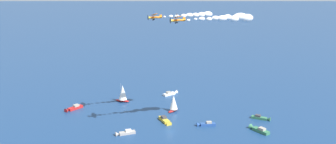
% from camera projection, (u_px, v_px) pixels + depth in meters
% --- Properties ---
extents(ground_plane, '(2000.00, 2000.00, 0.00)m').
position_uv_depth(ground_plane, '(170.00, 132.00, 182.09)').
color(ground_plane, navy).
extents(motorboat_near_centre, '(3.57, 10.25, 2.92)m').
position_uv_depth(motorboat_near_centre, '(171.00, 93.00, 236.83)').
color(motorboat_near_centre, white).
rests_on(motorboat_near_centre, ground_plane).
extents(sailboat_far_port, '(8.54, 7.20, 11.32)m').
position_uv_depth(sailboat_far_port, '(123.00, 93.00, 222.73)').
color(sailboat_far_port, '#B21E1E').
rests_on(sailboat_far_port, ground_plane).
extents(motorboat_far_stbd, '(9.58, 7.15, 2.81)m').
position_uv_depth(motorboat_far_stbd, '(262.00, 118.00, 196.98)').
color(motorboat_far_stbd, '#33704C').
rests_on(motorboat_far_stbd, ground_plane).
extents(motorboat_inshore, '(4.41, 9.71, 2.73)m').
position_uv_depth(motorboat_inshore, '(125.00, 133.00, 178.75)').
color(motorboat_inshore, '#9E9993').
rests_on(motorboat_inshore, ground_plane).
extents(motorboat_offshore, '(11.30, 4.64, 3.19)m').
position_uv_depth(motorboat_offshore, '(165.00, 121.00, 193.31)').
color(motorboat_offshore, gold).
rests_on(motorboat_offshore, ground_plane).
extents(motorboat_trailing, '(5.97, 11.13, 3.13)m').
position_uv_depth(motorboat_trailing, '(73.00, 108.00, 210.69)').
color(motorboat_trailing, '#B21E1E').
rests_on(motorboat_trailing, ground_plane).
extents(motorboat_mid_cluster, '(11.06, 3.62, 3.16)m').
position_uv_depth(motorboat_mid_cluster, '(258.00, 129.00, 182.40)').
color(motorboat_mid_cluster, '#33704C').
rests_on(motorboat_mid_cluster, ground_plane).
extents(motorboat_outer_ring_a, '(6.32, 9.32, 2.68)m').
position_uv_depth(motorboat_outer_ring_a, '(205.00, 124.00, 189.07)').
color(motorboat_outer_ring_a, '#23478C').
rests_on(motorboat_outer_ring_a, ground_plane).
extents(sailboat_outer_ring_b, '(5.52, 8.20, 10.20)m').
position_uv_depth(sailboat_outer_ring_b, '(174.00, 103.00, 207.49)').
color(sailboat_outer_ring_b, '#B21E1E').
rests_on(sailboat_outer_ring_b, ground_plane).
extents(biplane_lead, '(7.50, 7.07, 3.68)m').
position_uv_depth(biplane_lead, '(177.00, 20.00, 158.96)').
color(biplane_lead, orange).
extents(wingwalker_lead, '(1.46, 0.45, 1.53)m').
position_uv_depth(wingwalker_lead, '(177.00, 15.00, 158.83)').
color(wingwalker_lead, black).
extents(smoke_trail_lead, '(10.59, 31.87, 5.07)m').
position_uv_depth(smoke_trail_lead, '(235.00, 18.00, 167.64)').
color(smoke_trail_lead, white).
extents(biplane_wingman, '(7.50, 7.07, 3.68)m').
position_uv_depth(biplane_wingman, '(154.00, 17.00, 176.31)').
color(biplane_wingman, orange).
extents(wingwalker_wingman, '(0.90, 0.32, 1.79)m').
position_uv_depth(wingwalker_wingman, '(154.00, 12.00, 176.18)').
color(wingwalker_wingman, '#1E4CB2').
extents(smoke_trail_wingman, '(9.31, 24.53, 3.69)m').
position_uv_depth(smoke_trail_wingman, '(197.00, 15.00, 182.63)').
color(smoke_trail_wingman, white).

